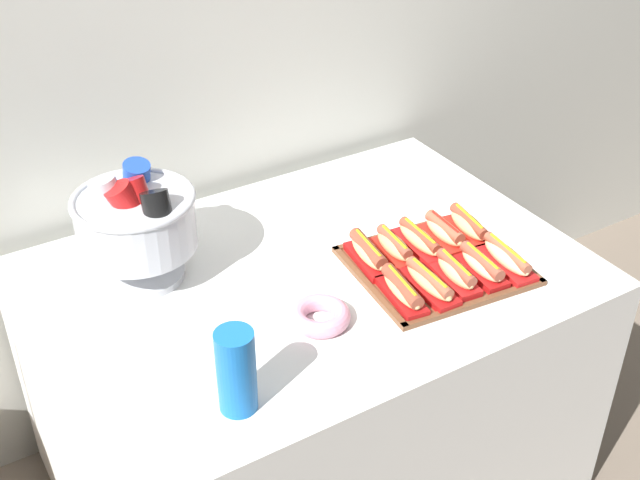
# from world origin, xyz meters

# --- Properties ---
(ground_plane) EXTENTS (10.00, 10.00, 0.00)m
(ground_plane) POSITION_xyz_m (0.00, 0.00, 0.00)
(ground_plane) COLOR #7A6B5B
(buffet_table) EXTENTS (1.34, 0.94, 0.75)m
(buffet_table) POSITION_xyz_m (0.00, 0.00, 0.40)
(buffet_table) COLOR white
(buffet_table) RESTS_ON ground_plane
(serving_tray) EXTENTS (0.44, 0.40, 0.01)m
(serving_tray) POSITION_xyz_m (0.28, -0.15, 0.76)
(serving_tray) COLOR brown
(serving_tray) RESTS_ON buffet_table
(hot_dog_0) EXTENTS (0.08, 0.18, 0.06)m
(hot_dog_0) POSITION_xyz_m (0.13, -0.22, 0.79)
(hot_dog_0) COLOR #B21414
(hot_dog_0) RESTS_ON serving_tray
(hot_dog_1) EXTENTS (0.07, 0.18, 0.06)m
(hot_dog_1) POSITION_xyz_m (0.20, -0.23, 0.79)
(hot_dog_1) COLOR #B21414
(hot_dog_1) RESTS_ON serving_tray
(hot_dog_2) EXTENTS (0.08, 0.16, 0.06)m
(hot_dog_2) POSITION_xyz_m (0.27, -0.23, 0.79)
(hot_dog_2) COLOR red
(hot_dog_2) RESTS_ON serving_tray
(hot_dog_3) EXTENTS (0.08, 0.16, 0.06)m
(hot_dog_3) POSITION_xyz_m (0.35, -0.24, 0.79)
(hot_dog_3) COLOR #B21414
(hot_dog_3) RESTS_ON serving_tray
(hot_dog_4) EXTENTS (0.08, 0.19, 0.06)m
(hot_dog_4) POSITION_xyz_m (0.42, -0.25, 0.79)
(hot_dog_4) COLOR red
(hot_dog_4) RESTS_ON serving_tray
(hot_dog_5) EXTENTS (0.08, 0.18, 0.06)m
(hot_dog_5) POSITION_xyz_m (0.14, -0.05, 0.79)
(hot_dog_5) COLOR #B21414
(hot_dog_5) RESTS_ON serving_tray
(hot_dog_6) EXTENTS (0.08, 0.16, 0.06)m
(hot_dog_6) POSITION_xyz_m (0.22, -0.06, 0.79)
(hot_dog_6) COLOR red
(hot_dog_6) RESTS_ON serving_tray
(hot_dog_7) EXTENTS (0.07, 0.18, 0.06)m
(hot_dog_7) POSITION_xyz_m (0.29, -0.07, 0.79)
(hot_dog_7) COLOR red
(hot_dog_7) RESTS_ON serving_tray
(hot_dog_8) EXTENTS (0.07, 0.16, 0.06)m
(hot_dog_8) POSITION_xyz_m (0.36, -0.08, 0.79)
(hot_dog_8) COLOR red
(hot_dog_8) RESTS_ON serving_tray
(hot_dog_9) EXTENTS (0.09, 0.17, 0.06)m
(hot_dog_9) POSITION_xyz_m (0.44, -0.08, 0.79)
(hot_dog_9) COLOR red
(hot_dog_9) RESTS_ON serving_tray
(punch_bowl) EXTENTS (0.29, 0.30, 0.28)m
(punch_bowl) POSITION_xyz_m (-0.36, 0.20, 0.92)
(punch_bowl) COLOR silver
(punch_bowl) RESTS_ON buffet_table
(cup_stack) EXTENTS (0.08, 0.08, 0.19)m
(cup_stack) POSITION_xyz_m (-0.36, -0.33, 0.85)
(cup_stack) COLOR blue
(cup_stack) RESTS_ON buffet_table
(donut) EXTENTS (0.14, 0.14, 0.04)m
(donut) POSITION_xyz_m (-0.08, -0.18, 0.77)
(donut) COLOR pink
(donut) RESTS_ON buffet_table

